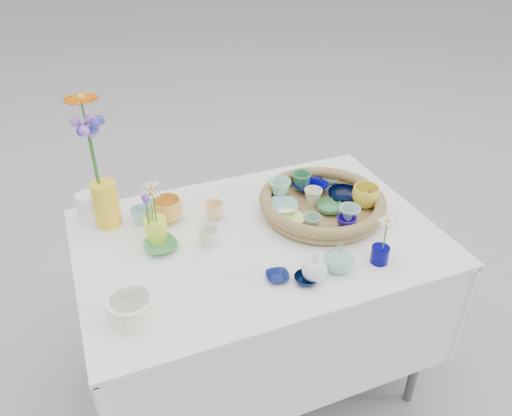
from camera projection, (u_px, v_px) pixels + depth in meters
name	position (u px, v px, depth m)	size (l,w,h in m)	color
ground	(258.00, 376.00, 2.19)	(80.00, 80.00, 0.00)	#A4A4A4
display_table	(258.00, 376.00, 2.19)	(1.26, 0.86, 0.77)	white
wicker_tray	(322.00, 204.00, 1.88)	(0.47, 0.47, 0.08)	brown
tray_ceramic_0	(311.00, 187.00, 1.99)	(0.13, 0.13, 0.03)	#010061
tray_ceramic_1	(343.00, 196.00, 1.93)	(0.12, 0.12, 0.04)	black
tray_ceramic_2	(366.00, 196.00, 1.88)	(0.10, 0.10, 0.08)	yellow
tray_ceramic_3	(329.00, 208.00, 1.86)	(0.10, 0.10, 0.03)	#3E894C
tray_ceramic_4	(312.00, 223.00, 1.75)	(0.06, 0.06, 0.06)	#80AF8E
tray_ceramic_5	(282.00, 207.00, 1.87)	(0.12, 0.12, 0.03)	#7FC6BF
tray_ceramic_6	(280.00, 189.00, 1.93)	(0.09, 0.09, 0.08)	#A1DECD
tray_ceramic_7	(313.00, 197.00, 1.90)	(0.07, 0.07, 0.06)	beige
tray_ceramic_8	(331.00, 179.00, 2.05)	(0.08, 0.08, 0.02)	#88D8F0
tray_ceramic_9	(346.00, 225.00, 1.74)	(0.07, 0.07, 0.07)	#180A6B
tray_ceramic_10	(288.00, 220.00, 1.80)	(0.11, 0.11, 0.03)	#FBFF8C
tray_ceramic_11	(349.00, 216.00, 1.78)	(0.08, 0.08, 0.07)	#9FD1C1
tray_ceramic_12	(301.00, 181.00, 1.99)	(0.08, 0.08, 0.07)	#377F52
loose_ceramic_0	(167.00, 210.00, 1.83)	(0.11, 0.11, 0.09)	gold
loose_ceramic_1	(214.00, 211.00, 1.85)	(0.07, 0.07, 0.07)	#FFCD8A
loose_ceramic_2	(161.00, 246.00, 1.70)	(0.11, 0.11, 0.03)	#439551
loose_ceramic_3	(208.00, 237.00, 1.71)	(0.07, 0.07, 0.07)	beige
loose_ceramic_4	(277.00, 277.00, 1.57)	(0.07, 0.07, 0.02)	navy
loose_ceramic_5	(140.00, 216.00, 1.82)	(0.07, 0.07, 0.06)	#A6CFC9
loose_ceramic_6	(306.00, 279.00, 1.56)	(0.08, 0.08, 0.02)	black
fluted_bowl	(131.00, 308.00, 1.42)	(0.14, 0.14, 0.07)	white
bud_vase_paleblue	(315.00, 264.00, 1.54)	(0.08, 0.08, 0.13)	white
bud_vase_seafoam	(339.00, 258.00, 1.59)	(0.09, 0.09, 0.10)	#80BEA4
bud_vase_cobalt	(380.00, 255.00, 1.63)	(0.06, 0.06, 0.06)	#02005D
single_daisy	(385.00, 235.00, 1.58)	(0.07, 0.07, 0.13)	white
tall_vase_yellow	(106.00, 204.00, 1.79)	(0.09, 0.09, 0.17)	yellow
gerbera	(90.00, 143.00, 1.66)	(0.13, 0.13, 0.33)	#D55300
hydrangea	(94.00, 156.00, 1.68)	(0.09, 0.09, 0.30)	#3B35B6
white_pitcher	(89.00, 208.00, 1.82)	(0.12, 0.09, 0.11)	white
daisy_cup	(156.00, 230.00, 1.73)	(0.08, 0.08, 0.08)	#FAFF3C
daisy_posy	(149.00, 204.00, 1.66)	(0.08, 0.08, 0.15)	white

